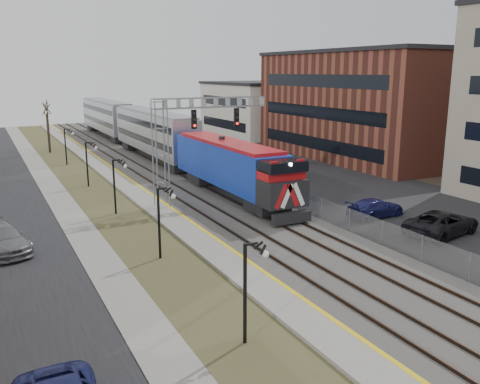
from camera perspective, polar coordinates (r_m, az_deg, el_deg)
sidewalk at (r=43.80m, az=-19.74°, el=-0.59°), size 2.00×120.00×0.08m
grass_median at (r=44.25m, az=-15.90°, el=-0.18°), size 4.00×120.00×0.06m
platform at (r=44.87m, az=-12.16°, el=0.33°), size 2.00×120.00×0.24m
ballast_bed at (r=46.36m, az=-6.20°, el=0.95°), size 8.00×120.00×0.20m
parking_lot at (r=51.78m, az=6.30°, el=2.17°), size 16.00×120.00×0.04m
platform_edge at (r=45.07m, az=-11.09°, el=0.61°), size 0.24×120.00×0.01m
track_near at (r=45.67m, az=-8.54°, el=0.92°), size 1.58×120.00×0.15m
track_far at (r=46.87m, az=-4.49°, el=1.35°), size 1.58×120.00×0.15m
train at (r=62.70m, az=-10.75°, el=6.63°), size 3.00×63.05×5.33m
signal_gantry at (r=38.01m, az=-6.51°, el=6.60°), size 9.00×1.07×8.15m
lampposts at (r=28.04m, az=-9.26°, el=-3.43°), size 0.14×62.14×4.00m
fence at (r=47.84m, az=-1.52°, el=2.27°), size 0.04×120.00×1.60m
buildings_east at (r=57.16m, az=20.61°, el=8.83°), size 16.00×76.00×15.00m
car_lot_c at (r=34.18m, az=21.73°, el=-3.31°), size 5.93×3.56×1.54m
car_lot_d at (r=36.91m, az=14.96°, el=-1.79°), size 4.67×2.25×1.31m
car_lot_e at (r=48.09m, az=2.31°, el=2.13°), size 4.02×2.43×1.28m
car_lot_f at (r=48.84m, az=4.58°, el=2.45°), size 5.02×2.45×1.58m
car_street_b at (r=31.91m, az=-25.30°, el=-4.83°), size 3.48×5.62×1.52m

